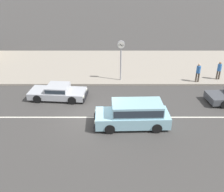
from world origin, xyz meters
TOP-DOWN VIEW (x-y plane):
  - ground_plane at (0.00, 0.00)m, footprint 160.00×160.00m
  - lane_centre_stripe at (0.00, 0.00)m, footprint 50.40×0.14m
  - kerb_strip at (0.00, 10.19)m, footprint 68.00×10.00m
  - minivan_pale_blue_0 at (2.62, -0.95)m, footprint 4.64×2.06m
  - sedan_silver_4 at (-2.76, 2.83)m, footprint 4.37×2.17m
  - street_clock at (2.00, 6.12)m, footprint 0.66×0.22m
  - pedestrian_near_clock at (8.47, 5.70)m, footprint 0.34×0.34m
  - pedestrian_far_end at (10.44, 6.27)m, footprint 0.34×0.34m

SIDE VIEW (x-z plane):
  - ground_plane at x=0.00m, z-range 0.00..0.00m
  - lane_centre_stripe at x=0.00m, z-range 0.00..0.01m
  - kerb_strip at x=0.00m, z-range 0.00..0.15m
  - sedan_silver_4 at x=-2.76m, z-range 0.00..1.07m
  - minivan_pale_blue_0 at x=2.62m, z-range 0.06..1.63m
  - pedestrian_far_end at x=10.44m, z-range 0.27..1.85m
  - pedestrian_near_clock at x=8.47m, z-range 0.28..1.89m
  - street_clock at x=2.00m, z-range 1.00..4.41m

